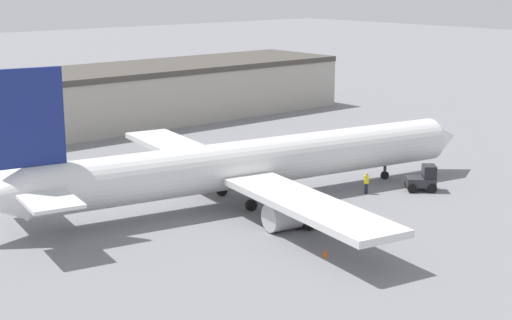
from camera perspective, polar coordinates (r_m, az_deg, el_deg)
ground_plane at (r=64.33m, az=0.00°, el=-2.91°), size 400.00×400.00×0.00m
airplane at (r=63.02m, az=-0.84°, el=-0.33°), size 44.57×37.88×11.86m
ground_crew_worker at (r=66.55m, az=8.03°, el=-1.62°), size 0.40×0.40×1.83m
baggage_tug at (r=68.36m, az=12.07°, el=-1.36°), size 3.17×3.13×2.22m
belt_loader_truck at (r=57.74m, az=4.66°, el=-3.86°), size 3.27×2.79×1.99m
safety_cone_near at (r=51.77m, az=5.09°, el=-6.72°), size 0.36×0.36×0.55m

